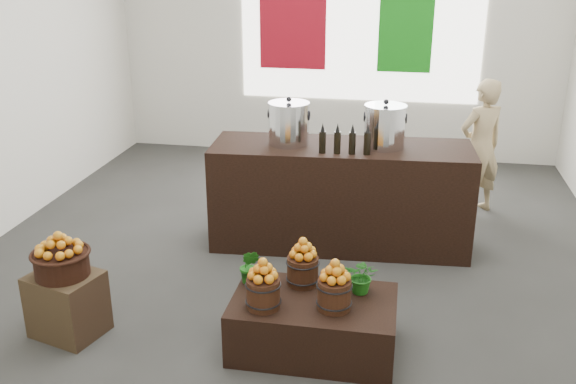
% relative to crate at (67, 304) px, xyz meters
% --- Properties ---
extents(ground, '(7.00, 7.00, 0.00)m').
position_rel_crate_xyz_m(ground, '(1.44, 1.42, -0.25)').
color(ground, '#333331').
rests_on(ground, ground).
extents(back_wall, '(6.00, 0.04, 4.00)m').
position_rel_crate_xyz_m(back_wall, '(1.44, 4.92, 1.75)').
color(back_wall, silver).
rests_on(back_wall, ground).
extents(back_opening, '(3.20, 0.02, 2.40)m').
position_rel_crate_xyz_m(back_opening, '(1.74, 4.90, 1.75)').
color(back_opening, white).
rests_on(back_opening, back_wall).
extents(deco_red_left, '(0.90, 0.04, 1.40)m').
position_rel_crate_xyz_m(deco_red_left, '(0.84, 4.89, 1.65)').
color(deco_red_left, maroon).
rests_on(deco_red_left, back_wall).
extents(deco_green_right, '(0.70, 0.04, 1.00)m').
position_rel_crate_xyz_m(deco_green_right, '(2.34, 4.89, 1.45)').
color(deco_green_right, '#137F14').
rests_on(deco_green_right, back_wall).
extents(crate, '(0.58, 0.52, 0.49)m').
position_rel_crate_xyz_m(crate, '(0.00, 0.00, 0.00)').
color(crate, '#463920').
rests_on(crate, ground).
extents(wicker_basket, '(0.39, 0.39, 0.18)m').
position_rel_crate_xyz_m(wicker_basket, '(0.00, 0.00, 0.33)').
color(wicker_basket, black).
rests_on(wicker_basket, crate).
extents(apples_in_basket, '(0.31, 0.31, 0.16)m').
position_rel_crate_xyz_m(apples_in_basket, '(0.00, 0.00, 0.51)').
color(apples_in_basket, '#AF0D05').
rests_on(apples_in_basket, wicker_basket).
extents(display_table, '(1.17, 0.72, 0.40)m').
position_rel_crate_xyz_m(display_table, '(1.84, 0.14, -0.04)').
color(display_table, black).
rests_on(display_table, ground).
extents(apple_bucket_front_left, '(0.23, 0.23, 0.22)m').
position_rel_crate_xyz_m(apple_bucket_front_left, '(1.51, -0.03, 0.27)').
color(apple_bucket_front_left, '#3C1910').
rests_on(apple_bucket_front_left, display_table).
extents(apples_in_bucket_front_left, '(0.17, 0.17, 0.16)m').
position_rel_crate_xyz_m(apples_in_bucket_front_left, '(1.51, -0.03, 0.45)').
color(apples_in_bucket_front_left, '#AF0D05').
rests_on(apples_in_bucket_front_left, apple_bucket_front_left).
extents(apple_bucket_front_right, '(0.23, 0.23, 0.22)m').
position_rel_crate_xyz_m(apple_bucket_front_right, '(2.00, 0.05, 0.27)').
color(apple_bucket_front_right, '#3C1910').
rests_on(apple_bucket_front_right, display_table).
extents(apples_in_bucket_front_right, '(0.17, 0.17, 0.16)m').
position_rel_crate_xyz_m(apples_in_bucket_front_right, '(2.00, 0.05, 0.45)').
color(apples_in_bucket_front_right, '#AF0D05').
rests_on(apples_in_bucket_front_right, apple_bucket_front_right).
extents(apple_bucket_rear, '(0.23, 0.23, 0.22)m').
position_rel_crate_xyz_m(apple_bucket_rear, '(1.73, 0.35, 0.27)').
color(apple_bucket_rear, '#3C1910').
rests_on(apple_bucket_rear, display_table).
extents(apples_in_bucket_rear, '(0.17, 0.17, 0.16)m').
position_rel_crate_xyz_m(apples_in_bucket_rear, '(1.73, 0.35, 0.45)').
color(apples_in_bucket_rear, '#AF0D05').
rests_on(apples_in_bucket_rear, apple_bucket_rear).
extents(herb_garnish_right, '(0.27, 0.24, 0.27)m').
position_rel_crate_xyz_m(herb_garnish_right, '(2.17, 0.30, 0.29)').
color(herb_garnish_right, '#175912').
rests_on(herb_garnish_right, display_table).
extents(herb_garnish_left, '(0.18, 0.15, 0.28)m').
position_rel_crate_xyz_m(herb_garnish_left, '(1.34, 0.29, 0.30)').
color(herb_garnish_left, '#175912').
rests_on(herb_garnish_left, display_table).
extents(counter, '(2.50, 0.93, 1.00)m').
position_rel_crate_xyz_m(counter, '(1.83, 1.97, 0.26)').
color(counter, black).
rests_on(counter, ground).
extents(stock_pot_left, '(0.38, 0.38, 0.38)m').
position_rel_crate_xyz_m(stock_pot_left, '(1.33, 1.94, 0.95)').
color(stock_pot_left, silver).
rests_on(stock_pot_left, counter).
extents(stock_pot_center, '(0.38, 0.38, 0.38)m').
position_rel_crate_xyz_m(stock_pot_center, '(2.22, 1.99, 0.95)').
color(stock_pot_center, silver).
rests_on(stock_pot_center, counter).
extents(oil_cruets, '(0.36, 0.09, 0.28)m').
position_rel_crate_xyz_m(oil_cruets, '(1.85, 1.72, 0.90)').
color(oil_cruets, black).
rests_on(oil_cruets, counter).
extents(shopper, '(0.64, 0.59, 1.48)m').
position_rel_crate_xyz_m(shopper, '(3.22, 3.09, 0.49)').
color(shopper, tan).
rests_on(shopper, ground).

